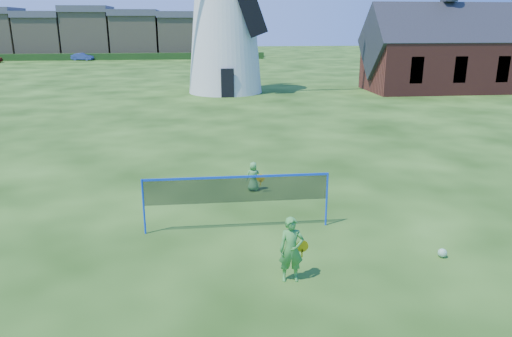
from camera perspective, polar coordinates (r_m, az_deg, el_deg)
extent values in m
plane|color=black|center=(13.77, -0.59, -6.62)|extent=(220.00, 220.00, 0.00)
cube|color=black|center=(37.38, -3.38, 10.04)|extent=(0.99, 0.12, 2.18)
cube|color=black|center=(37.73, -3.54, 15.99)|extent=(0.69, 0.12, 0.89)
cube|color=brown|center=(43.87, 21.10, 11.19)|extent=(12.10, 6.05, 4.03)
cube|color=#2D3035|center=(43.76, 21.38, 13.81)|extent=(12.71, 6.16, 6.16)
cube|color=black|center=(39.66, 18.45, 10.96)|extent=(1.01, 0.10, 2.02)
cube|color=black|center=(41.26, 22.99, 10.70)|extent=(1.01, 0.10, 2.02)
cube|color=black|center=(43.09, 27.15, 10.40)|extent=(1.01, 0.10, 2.02)
cylinder|color=blue|center=(13.24, -13.13, -4.43)|extent=(0.05, 0.05, 1.55)
cylinder|color=blue|center=(13.58, 8.35, -3.62)|extent=(0.05, 0.05, 1.55)
cube|color=black|center=(13.05, -2.27, -2.55)|extent=(5.00, 0.02, 0.70)
cube|color=blue|center=(12.93, -2.29, -1.00)|extent=(5.00, 0.02, 0.06)
imported|color=#3D9039|center=(10.68, 4.19, -9.54)|extent=(0.56, 0.38, 1.48)
cylinder|color=#E3B10B|center=(10.89, 5.48, -9.12)|extent=(0.28, 0.02, 0.28)
cube|color=#E3B10B|center=(10.97, 5.45, -9.92)|extent=(0.03, 0.02, 0.20)
imported|color=#4D9F4D|center=(16.30, -0.32, -0.96)|extent=(0.53, 0.38, 1.00)
cylinder|color=#E3B10B|center=(16.11, 0.55, -1.13)|extent=(0.28, 0.02, 0.28)
cube|color=#E3B10B|center=(16.17, 0.55, -1.70)|extent=(0.03, 0.02, 0.20)
sphere|color=green|center=(12.75, 21.15, -9.29)|extent=(0.22, 0.22, 0.22)
cube|color=gray|center=(88.21, -23.81, 13.91)|extent=(6.72, 8.00, 6.28)
cube|color=#4C4C54|center=(88.19, -24.09, 16.26)|extent=(7.02, 8.40, 1.00)
cube|color=gray|center=(86.43, -19.11, 14.64)|extent=(7.14, 8.00, 7.11)
cube|color=#4C4C54|center=(86.44, -19.38, 17.32)|extent=(7.44, 8.40, 1.00)
cube|color=gray|center=(85.21, -14.00, 14.85)|extent=(7.26, 8.00, 6.57)
cube|color=#4C4C54|center=(85.20, -14.19, 17.39)|extent=(7.56, 8.40, 1.00)
cube|color=gray|center=(84.65, -8.87, 15.04)|extent=(6.86, 8.00, 6.30)
cube|color=#4C4C54|center=(84.62, -8.99, 17.50)|extent=(7.16, 8.40, 1.00)
cube|color=gray|center=(84.69, -3.95, 15.40)|extent=(6.59, 8.00, 6.91)
cube|color=#4C4C54|center=(84.69, -4.01, 18.07)|extent=(6.89, 8.40, 1.00)
cube|color=#193814|center=(81.39, -21.83, 12.13)|extent=(62.00, 0.80, 1.00)
imported|color=navy|center=(80.29, -19.81, 12.32)|extent=(3.51, 1.98, 1.09)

